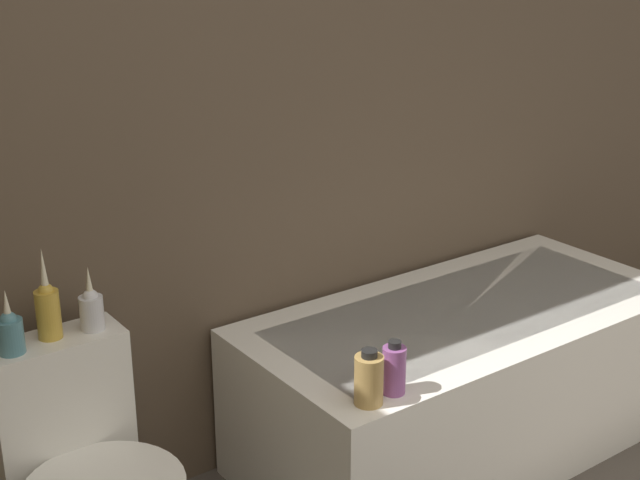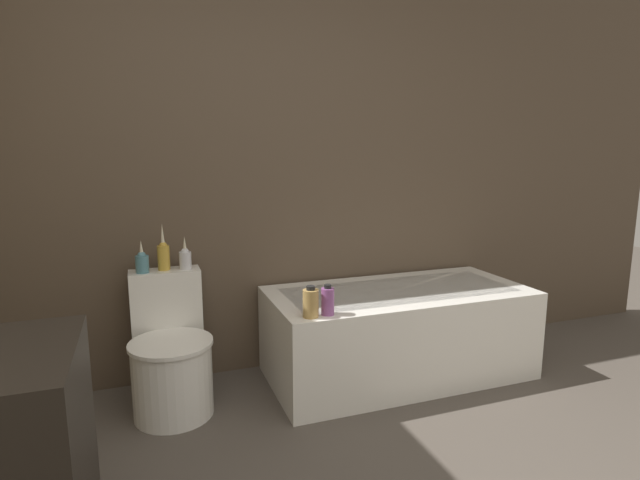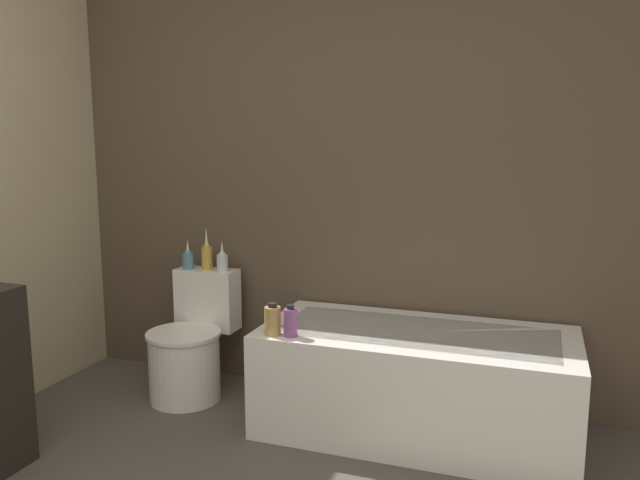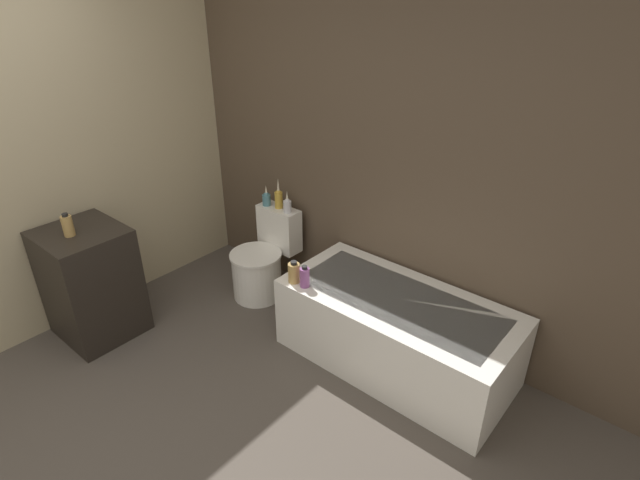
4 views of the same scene
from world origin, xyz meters
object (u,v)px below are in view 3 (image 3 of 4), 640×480
object	(u,v)px
toilet	(191,348)
vase_gold	(188,259)
bathtub	(416,381)
shampoo_bottle_tall	(273,320)
shampoo_bottle_short	(291,322)
vase_bronze	(222,261)
vase_silver	(207,255)

from	to	relation	value
toilet	vase_gold	world-z (taller)	vase_gold
bathtub	shampoo_bottle_tall	bearing A→B (deg)	-156.38
shampoo_bottle_tall	shampoo_bottle_short	world-z (taller)	shampoo_bottle_tall
vase_bronze	shampoo_bottle_tall	size ratio (longest dim) A/B	1.15
toilet	vase_silver	distance (m)	0.56
vase_bronze	shampoo_bottle_tall	bearing A→B (deg)	-43.51
bathtub	toilet	distance (m)	1.33
vase_bronze	shampoo_bottle_tall	xyz separation A→B (m)	(0.55, -0.53, -0.16)
shampoo_bottle_short	shampoo_bottle_tall	bearing A→B (deg)	-176.93
toilet	shampoo_bottle_tall	distance (m)	0.81
vase_silver	toilet	bearing A→B (deg)	-90.00
toilet	shampoo_bottle_tall	bearing A→B (deg)	-25.99
vase_bronze	bathtub	bearing A→B (deg)	-11.06
vase_gold	vase_bronze	world-z (taller)	vase_bronze
vase_silver	shampoo_bottle_tall	world-z (taller)	vase_silver
vase_silver	vase_gold	bearing A→B (deg)	-165.72
toilet	vase_silver	world-z (taller)	vase_silver
toilet	vase_silver	xyz separation A→B (m)	(0.00, 0.22, 0.51)
vase_gold	shampoo_bottle_short	size ratio (longest dim) A/B	1.12
shampoo_bottle_short	vase_bronze	bearing A→B (deg)	141.16
bathtub	vase_silver	distance (m)	1.45
bathtub	vase_bronze	xyz separation A→B (m)	(-1.21, 0.24, 0.50)
vase_gold	shampoo_bottle_short	bearing A→B (deg)	-30.30
shampoo_bottle_tall	vase_silver	bearing A→B (deg)	140.81
bathtub	toilet	bearing A→B (deg)	178.42
toilet	shampoo_bottle_short	world-z (taller)	toilet
vase_bronze	shampoo_bottle_short	distance (m)	0.85
toilet	shampoo_bottle_short	xyz separation A→B (m)	(0.76, -0.32, 0.32)
vase_gold	vase_silver	world-z (taller)	vase_silver
vase_silver	vase_bronze	size ratio (longest dim) A/B	1.40
toilet	vase_gold	xyz separation A→B (m)	(-0.11, 0.19, 0.49)
vase_gold	vase_bronze	distance (m)	0.23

